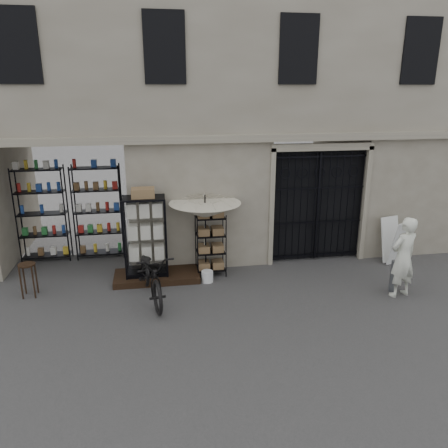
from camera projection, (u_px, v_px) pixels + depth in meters
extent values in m
plane|color=black|center=(271.00, 301.00, 9.35)|extent=(80.00, 80.00, 0.00)
cube|color=gray|center=(238.00, 83.00, 11.77)|extent=(14.00, 4.00, 9.00)
cube|color=black|center=(68.00, 209.00, 10.84)|extent=(3.00, 1.70, 3.00)
cube|color=black|center=(71.00, 213.00, 11.38)|extent=(2.70, 0.50, 2.50)
cube|color=black|center=(315.00, 204.00, 11.32)|extent=(2.50, 0.06, 3.00)
cube|color=black|center=(317.00, 207.00, 11.18)|extent=(0.05, 0.05, 2.80)
cube|color=black|center=(157.00, 276.00, 10.42)|extent=(2.00, 0.90, 0.15)
cube|color=black|center=(147.00, 271.00, 10.39)|extent=(1.02, 0.73, 0.10)
cube|color=silver|center=(148.00, 240.00, 9.86)|extent=(0.86, 0.17, 1.74)
cube|color=silver|center=(146.00, 240.00, 10.16)|extent=(0.85, 0.55, 1.45)
cube|color=olive|center=(143.00, 195.00, 9.83)|extent=(0.58, 0.48, 0.21)
cube|color=black|center=(211.00, 244.00, 10.52)|extent=(0.81, 0.70, 1.55)
cube|color=olive|center=(211.00, 246.00, 10.53)|extent=(0.68, 0.58, 1.16)
cylinder|color=black|center=(205.00, 236.00, 10.40)|extent=(0.04, 0.04, 2.01)
imported|color=beige|center=(205.00, 206.00, 10.18)|extent=(1.86, 1.88, 1.35)
cylinder|color=white|center=(207.00, 276.00, 10.27)|extent=(0.36, 0.36, 0.26)
imported|color=black|center=(152.00, 299.00, 9.48)|extent=(0.95, 1.25, 2.15)
cylinder|color=black|center=(26.00, 265.00, 9.39)|extent=(0.42, 0.42, 0.04)
cube|color=black|center=(29.00, 280.00, 9.50)|extent=(0.32, 0.32, 0.74)
cylinder|color=slate|center=(393.00, 276.00, 9.72)|extent=(0.14, 0.14, 0.74)
imported|color=silver|center=(398.00, 295.00, 9.64)|extent=(1.13, 1.91, 0.43)
cube|color=silver|center=(401.00, 243.00, 11.06)|extent=(0.61, 0.41, 1.17)
cube|color=silver|center=(390.00, 239.00, 11.37)|extent=(0.61, 0.41, 1.17)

